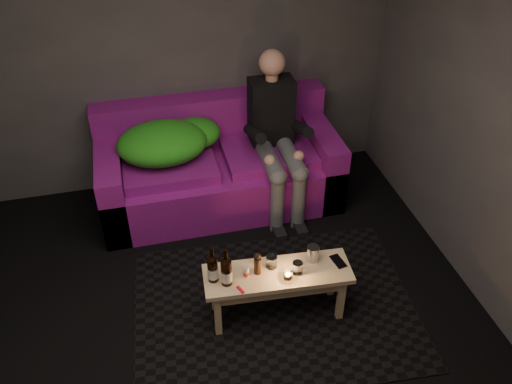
% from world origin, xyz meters
% --- Properties ---
extents(floor, '(4.50, 4.50, 0.00)m').
position_xyz_m(floor, '(0.00, 0.00, 0.00)').
color(floor, black).
rests_on(floor, ground).
extents(room, '(4.50, 4.50, 4.50)m').
position_xyz_m(room, '(0.00, 0.47, 1.64)').
color(room, silver).
rests_on(room, ground).
extents(rug, '(2.21, 1.68, 0.01)m').
position_xyz_m(rug, '(0.45, 0.35, 0.00)').
color(rug, black).
rests_on(rug, floor).
extents(sofa, '(2.15, 0.97, 0.92)m').
position_xyz_m(sofa, '(0.31, 1.82, 0.33)').
color(sofa, '#821176').
rests_on(sofa, floor).
extents(green_blanket, '(0.94, 0.64, 0.32)m').
position_xyz_m(green_blanket, '(-0.13, 1.81, 0.70)').
color(green_blanket, green).
rests_on(green_blanket, sofa).
extents(person, '(0.39, 0.89, 1.43)m').
position_xyz_m(person, '(0.81, 1.65, 0.74)').
color(person, black).
rests_on(person, sofa).
extents(coffee_table, '(1.07, 0.41, 0.43)m').
position_xyz_m(coffee_table, '(0.45, 0.30, 0.35)').
color(coffee_table, '#DCAE81').
rests_on(coffee_table, rug).
extents(beer_bottle_a, '(0.08, 0.08, 0.30)m').
position_xyz_m(beer_bottle_a, '(0.00, 0.34, 0.54)').
color(beer_bottle_a, black).
rests_on(beer_bottle_a, coffee_table).
extents(beer_bottle_b, '(0.08, 0.08, 0.31)m').
position_xyz_m(beer_bottle_b, '(0.08, 0.29, 0.54)').
color(beer_bottle_b, black).
rests_on(beer_bottle_b, coffee_table).
extents(salt_shaker, '(0.05, 0.05, 0.09)m').
position_xyz_m(salt_shaker, '(0.23, 0.32, 0.47)').
color(salt_shaker, silver).
rests_on(salt_shaker, coffee_table).
extents(pepper_mill, '(0.06, 0.06, 0.14)m').
position_xyz_m(pepper_mill, '(0.31, 0.33, 0.50)').
color(pepper_mill, black).
rests_on(pepper_mill, coffee_table).
extents(tumbler_back, '(0.09, 0.09, 0.10)m').
position_xyz_m(tumbler_back, '(0.43, 0.37, 0.48)').
color(tumbler_back, white).
rests_on(tumbler_back, coffee_table).
extents(tealight, '(0.06, 0.06, 0.05)m').
position_xyz_m(tealight, '(0.51, 0.23, 0.45)').
color(tealight, white).
rests_on(tealight, coffee_table).
extents(tumbler_front, '(0.08, 0.08, 0.09)m').
position_xyz_m(tumbler_front, '(0.59, 0.27, 0.48)').
color(tumbler_front, white).
rests_on(tumbler_front, coffee_table).
extents(steel_cup, '(0.11, 0.11, 0.12)m').
position_xyz_m(steel_cup, '(0.73, 0.37, 0.49)').
color(steel_cup, '#B8BBBF').
rests_on(steel_cup, coffee_table).
extents(smartphone, '(0.09, 0.15, 0.01)m').
position_xyz_m(smartphone, '(0.91, 0.30, 0.43)').
color(smartphone, black).
rests_on(smartphone, coffee_table).
extents(red_lighter, '(0.05, 0.07, 0.01)m').
position_xyz_m(red_lighter, '(0.16, 0.20, 0.44)').
color(red_lighter, red).
rests_on(red_lighter, coffee_table).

